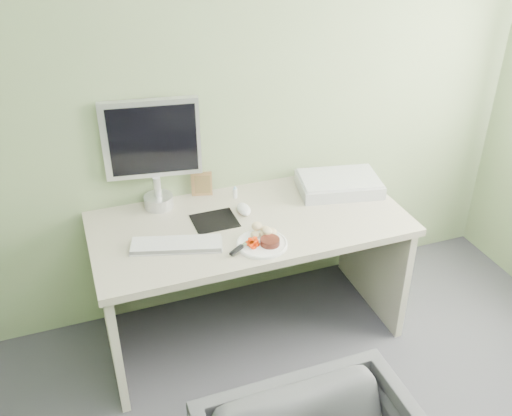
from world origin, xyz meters
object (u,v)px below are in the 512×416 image
object	(u,v)px
desk	(250,250)
scanner	(339,184)
plate	(262,244)
monitor	(153,148)

from	to	relation	value
desk	scanner	world-z (taller)	scanner
desk	plate	distance (m)	0.29
desk	monitor	world-z (taller)	monitor
desk	plate	world-z (taller)	plate
plate	desk	bearing A→B (deg)	85.47
monitor	plate	bearing A→B (deg)	-46.12
scanner	monitor	distance (m)	1.04
scanner	plate	bearing A→B (deg)	-137.22
scanner	monitor	size ratio (longest dim) A/B	0.76
plate	monitor	distance (m)	0.74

